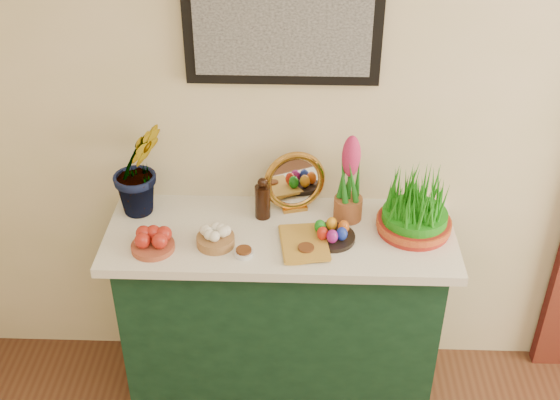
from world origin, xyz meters
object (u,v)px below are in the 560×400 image
object	(u,v)px
hyacinth_green	(137,154)
mirror	(295,182)
book	(281,244)
wheatgrass_sabzeh	(416,208)
sideboard	(280,316)

from	to	relation	value
hyacinth_green	mirror	bearing A→B (deg)	-29.32
book	wheatgrass_sabzeh	world-z (taller)	wheatgrass_sabzeh
sideboard	book	xyz separation A→B (m)	(0.01, -0.11, 0.48)
hyacinth_green	mirror	distance (m)	0.65
sideboard	book	size ratio (longest dim) A/B	5.46
mirror	book	xyz separation A→B (m)	(-0.05, -0.28, -0.11)
sideboard	wheatgrass_sabzeh	size ratio (longest dim) A/B	4.34
hyacinth_green	book	distance (m)	0.68
mirror	wheatgrass_sabzeh	size ratio (longest dim) A/B	0.89
sideboard	book	world-z (taller)	book
hyacinth_green	book	xyz separation A→B (m)	(0.58, -0.24, -0.25)
hyacinth_green	wheatgrass_sabzeh	xyz separation A→B (m)	(1.11, -0.11, -0.16)
mirror	wheatgrass_sabzeh	bearing A→B (deg)	-17.07
book	wheatgrass_sabzeh	distance (m)	0.55
sideboard	mirror	size ratio (longest dim) A/B	4.87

